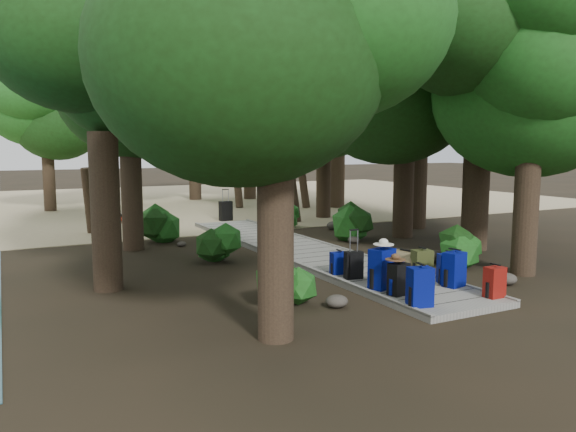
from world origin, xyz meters
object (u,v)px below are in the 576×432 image
suitcase_on_boardwalk (354,265)px  backpack_right_d (422,261)px  backpack_right_b (454,267)px  backpack_right_c (448,267)px  lone_suitcase_on_sand (226,211)px  duffel_right_khaki (406,261)px  kayak (118,217)px  backpack_right_a (495,280)px  backpack_left_c (382,266)px  backpack_left_b (399,277)px  backpack_left_a (420,285)px  backpack_left_d (339,262)px  sun_lounger (283,205)px

suitcase_on_boardwalk → backpack_right_d: bearing=-5.6°
backpack_right_b → backpack_right_c: 0.26m
suitcase_on_boardwalk → lone_suitcase_on_sand: 10.26m
duffel_right_khaki → kayak: (-3.89, 11.77, -0.15)m
backpack_right_a → backpack_left_c: bearing=132.6°
backpack_left_b → duffel_right_khaki: bearing=38.6°
kayak → backpack_left_a: bearing=-76.4°
backpack_left_d → backpack_right_d: (1.44, -0.91, 0.04)m
backpack_right_a → duffel_right_khaki: 2.45m
kayak → sun_lounger: (6.91, 0.13, 0.11)m
backpack_left_c → kayak: (-2.49, 12.80, -0.36)m
backpack_left_d → sun_lounger: size_ratio=0.31×
backpack_left_b → sun_lounger: 14.16m
backpack_left_d → backpack_right_d: 1.71m
backpack_right_d → suitcase_on_boardwalk: (-1.41, 0.42, -0.02)m
backpack_left_b → backpack_right_a: (1.41, -0.91, -0.02)m
backpack_left_b → backpack_right_b: size_ratio=0.87×
backpack_left_c → lone_suitcase_on_sand: bearing=67.4°
lone_suitcase_on_sand → kayak: bearing=147.0°
backpack_left_c → kayak: 13.05m
backpack_left_b → lone_suitcase_on_sand: 11.67m
backpack_left_d → backpack_right_d: size_ratio=0.86×
backpack_right_a → backpack_left_d: bearing=115.4°
backpack_right_b → backpack_right_c: size_ratio=1.15×
backpack_left_d → backpack_left_c: bearing=-79.3°
backpack_right_b → duffel_right_khaki: bearing=74.0°
backpack_right_b → suitcase_on_boardwalk: (-1.35, 1.41, -0.09)m
backpack_right_b → sun_lounger: backpack_right_b is taller
backpack_left_c → duffel_right_khaki: bearing=19.5°
backpack_left_c → backpack_right_c: size_ratio=1.32×
backpack_right_c → kayak: bearing=130.8°
backpack_left_b → backpack_right_c: backpack_left_b is taller
backpack_left_a → kayak: (-2.34, 14.06, -0.31)m
backpack_left_a → duffel_right_khaki: backpack_left_a is taller
backpack_right_c → lone_suitcase_on_sand: backpack_right_c is taller
duffel_right_khaki → sun_lounger: (3.02, 11.90, -0.05)m
backpack_right_d → backpack_left_d: bearing=158.3°
suitcase_on_boardwalk → backpack_right_c: bearing=-28.3°
backpack_right_b → lone_suitcase_on_sand: backpack_right_b is taller
backpack_left_a → duffel_right_khaki: bearing=67.2°
backpack_left_d → backpack_right_a: (1.46, -2.82, 0.05)m
backpack_left_a → backpack_right_b: 1.65m
sun_lounger → suitcase_on_boardwalk: bearing=-97.1°
suitcase_on_boardwalk → kayak: (-2.46, 11.89, -0.22)m
kayak → backpack_left_c: bearing=-74.9°
suitcase_on_boardwalk → kayak: 12.15m
backpack_left_c → backpack_right_a: 2.00m
backpack_right_a → suitcase_on_boardwalk: size_ratio=1.09×
backpack_right_a → backpack_right_b: 0.92m
backpack_left_d → backpack_right_c: bearing=-40.7°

